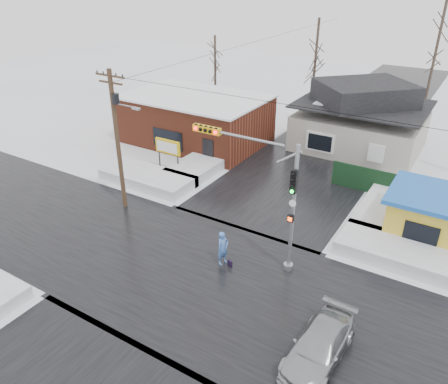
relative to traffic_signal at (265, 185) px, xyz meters
The scene contains 20 objects.
ground 5.94m from the traffic_signal, 129.36° to the right, with size 120.00×120.00×0.00m, color white.
road_ns 5.94m from the traffic_signal, 129.36° to the right, with size 10.00×120.00×0.02m, color black.
road_ew 5.94m from the traffic_signal, 129.36° to the right, with size 120.00×10.00×0.02m, color black.
snowbank_nw 12.81m from the traffic_signal, 160.57° to the left, with size 7.00×3.00×0.80m, color white.
snowbank_ne 8.75m from the traffic_signal, 31.56° to the left, with size 7.00×3.00×0.80m, color white.
snowbank_nside_w 13.70m from the traffic_signal, 136.24° to the left, with size 3.00×8.00×0.80m, color white.
snowbank_nside_e 10.94m from the traffic_signal, 63.18° to the left, with size 3.00×8.00×0.80m, color white.
traffic_signal is the anchor object (origin of this frame).
utility_pole 10.39m from the traffic_signal, behind, with size 3.15×0.44×9.00m.
brick_building 18.87m from the traffic_signal, 135.87° to the left, with size 12.20×8.20×4.12m.
marquee_sign 13.42m from the traffic_signal, 150.28° to the left, with size 2.20×0.21×2.55m.
house 19.13m from the traffic_signal, 91.29° to the left, with size 10.40×8.40×5.76m.
kiosk 10.43m from the traffic_signal, 44.84° to the left, with size 4.60×4.60×2.88m.
fence 12.31m from the traffic_signal, 69.77° to the left, with size 8.00×0.12×1.80m, color black.
tree_far_left 24.16m from the traffic_signal, 105.60° to the left, with size 3.00×3.00×10.00m.
tree_far_mid 25.78m from the traffic_signal, 81.89° to the left, with size 3.00×3.00×12.00m.
tree_far_west 26.75m from the traffic_signal, 128.00° to the left, with size 3.00×3.00×8.00m.
pedestrian 4.15m from the traffic_signal, 139.61° to the right, with size 0.70×0.46×1.93m, color #4573C3.
car 7.95m from the traffic_signal, 43.45° to the right, with size 1.87×4.60×1.34m, color #A0A3A7.
shopping_bag 4.73m from the traffic_signal, 128.97° to the right, with size 0.28×0.12×0.35m, color black.
Camera 1 is at (10.86, -14.57, 14.26)m, focal length 35.00 mm.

